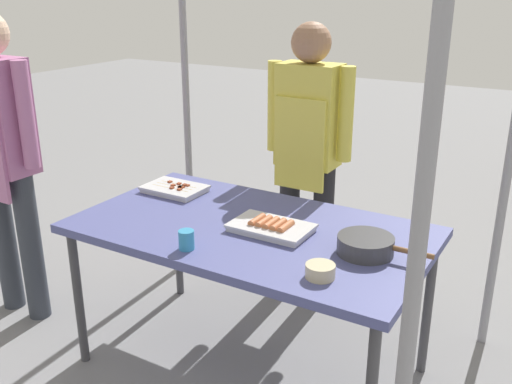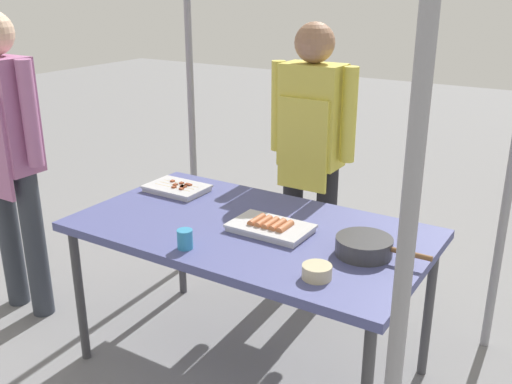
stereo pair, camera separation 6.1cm
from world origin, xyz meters
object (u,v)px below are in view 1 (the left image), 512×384
at_px(vendor_woman, 308,141).
at_px(stall_table, 250,237).
at_px(cooking_wok, 366,244).
at_px(customer_nearby, 2,144).
at_px(drink_cup_near_edge, 186,240).
at_px(tray_meat_skewers, 175,189).
at_px(tray_grilled_sausages, 272,227).
at_px(condiment_bowl, 320,271).

bearing_deg(vendor_woman, stall_table, 97.77).
distance_m(cooking_wok, customer_nearby, 1.96).
bearing_deg(drink_cup_near_edge, tray_meat_skewers, 132.06).
xyz_separation_m(tray_meat_skewers, cooking_wok, (1.13, -0.19, 0.02)).
bearing_deg(tray_grilled_sausages, condiment_bowl, -37.87).
distance_m(cooking_wok, condiment_bowl, 0.29).
bearing_deg(customer_nearby, tray_grilled_sausages, 8.72).
height_order(cooking_wok, drink_cup_near_edge, drink_cup_near_edge).
distance_m(drink_cup_near_edge, vendor_woman, 1.16).
relative_size(tray_grilled_sausages, cooking_wok, 0.91).
distance_m(tray_meat_skewers, vendor_woman, 0.80).
height_order(tray_meat_skewers, condiment_bowl, condiment_bowl).
xyz_separation_m(drink_cup_near_edge, customer_nearby, (-1.28, 0.11, 0.20)).
height_order(condiment_bowl, vendor_woman, vendor_woman).
distance_m(tray_grilled_sausages, cooking_wok, 0.44).
distance_m(drink_cup_near_edge, customer_nearby, 1.30).
bearing_deg(condiment_bowl, customer_nearby, 178.25).
bearing_deg(cooking_wok, tray_grilled_sausages, 179.58).
relative_size(drink_cup_near_edge, vendor_woman, 0.05).
bearing_deg(tray_meat_skewers, customer_nearby, -152.72).
xyz_separation_m(tray_grilled_sausages, condiment_bowl, (0.37, -0.29, 0.01)).
height_order(vendor_woman, customer_nearby, customer_nearby).
distance_m(stall_table, drink_cup_near_edge, 0.37).
xyz_separation_m(condiment_bowl, vendor_woman, (-0.59, 1.10, 0.17)).
relative_size(condiment_bowl, customer_nearby, 0.07).
xyz_separation_m(tray_grilled_sausages, cooking_wok, (0.44, -0.00, 0.02)).
bearing_deg(customer_nearby, vendor_woman, 39.21).
bearing_deg(vendor_woman, tray_meat_skewers, 53.04).
bearing_deg(cooking_wok, vendor_woman, 129.15).
bearing_deg(customer_nearby, tray_meat_skewers, 27.28).
xyz_separation_m(cooking_wok, vendor_woman, (-0.66, 0.81, 0.16)).
distance_m(tray_grilled_sausages, tray_meat_skewers, 0.71).
bearing_deg(cooking_wok, stall_table, -179.85).
bearing_deg(drink_cup_near_edge, cooking_wok, 27.40).
xyz_separation_m(stall_table, tray_meat_skewers, (-0.58, 0.19, 0.07)).
height_order(condiment_bowl, customer_nearby, customer_nearby).
xyz_separation_m(cooking_wok, customer_nearby, (-1.94, -0.23, 0.21)).
height_order(tray_grilled_sausages, drink_cup_near_edge, drink_cup_near_edge).
height_order(tray_meat_skewers, vendor_woman, vendor_woman).
relative_size(cooking_wok, condiment_bowl, 3.45).
bearing_deg(condiment_bowl, stall_table, 149.41).
height_order(condiment_bowl, drink_cup_near_edge, drink_cup_near_edge).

